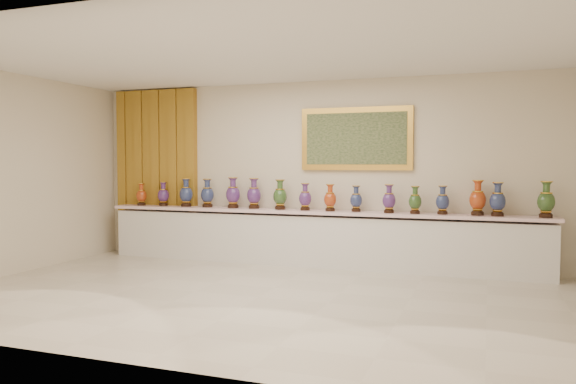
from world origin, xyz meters
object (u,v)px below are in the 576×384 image
object	(u,v)px
counter	(313,239)
vase_0	(141,195)
vase_2	(186,194)
vase_1	(163,195)

from	to	relation	value
counter	vase_0	xyz separation A→B (m)	(-3.22, -0.03, 0.64)
vase_2	vase_0	bearing A→B (deg)	-178.10
vase_0	vase_1	xyz separation A→B (m)	(0.43, 0.05, 0.01)
counter	vase_2	xyz separation A→B (m)	(-2.33, -0.00, 0.69)
vase_1	vase_2	size ratio (longest dim) A/B	0.87
vase_0	vase_2	size ratio (longest dim) A/B	0.81
counter	vase_1	size ratio (longest dim) A/B	16.95
vase_0	vase_2	bearing A→B (deg)	1.90
counter	vase_2	bearing A→B (deg)	-180.00
vase_0	vase_1	size ratio (longest dim) A/B	0.93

